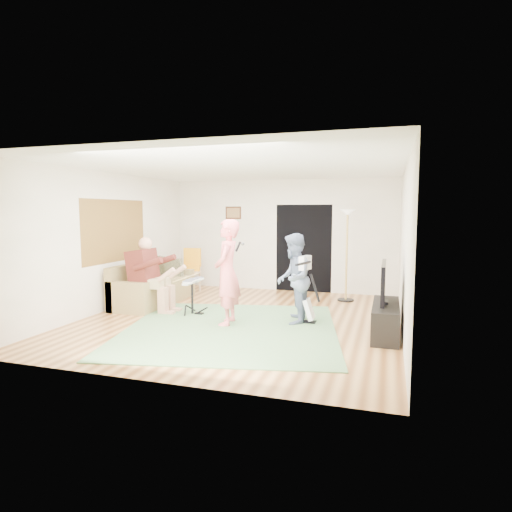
{
  "coord_description": "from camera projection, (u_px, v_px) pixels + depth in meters",
  "views": [
    {
      "loc": [
        2.52,
        -7.14,
        1.94
      ],
      "look_at": [
        0.19,
        0.3,
        1.12
      ],
      "focal_mm": 30.0,
      "sensor_mm": 36.0,
      "label": 1
    }
  ],
  "objects": [
    {
      "name": "picture_frame",
      "position": [
        233.0,
        213.0,
        10.74
      ],
      "size": [
        0.42,
        0.03,
        0.32
      ],
      "primitive_type": "cube",
      "color": "#3F2314",
      "rests_on": "walls"
    },
    {
      "name": "area_rug",
      "position": [
        231.0,
        329.0,
        7.06
      ],
      "size": [
        4.08,
        4.19,
        0.02
      ],
      "primitive_type": "cube",
      "rotation": [
        0.0,
        0.0,
        0.2
      ],
      "color": "#527C4B",
      "rests_on": "floor"
    },
    {
      "name": "guitar_held",
      "position": [
        305.0,
        263.0,
        7.3
      ],
      "size": [
        0.27,
        0.61,
        0.26
      ],
      "primitive_type": null,
      "rotation": [
        0.0,
        0.0,
        -0.27
      ],
      "color": "silver",
      "rests_on": "guitarist"
    },
    {
      "name": "television",
      "position": [
        383.0,
        282.0,
        6.65
      ],
      "size": [
        0.06,
        1.17,
        0.6
      ],
      "primitive_type": "cube",
      "color": "black",
      "rests_on": "tv_cabinet"
    },
    {
      "name": "guitar_spare",
      "position": [
        310.0,
        309.0,
        7.42
      ],
      "size": [
        0.31,
        0.28,
        0.87
      ],
      "color": "black",
      "rests_on": "floor"
    },
    {
      "name": "dining_chair",
      "position": [
        190.0,
        277.0,
        10.3
      ],
      "size": [
        0.47,
        0.49,
        1.05
      ],
      "rotation": [
        0.0,
        0.0,
        0.05
      ],
      "color": "tan",
      "rests_on": "floor"
    },
    {
      "name": "floor",
      "position": [
        241.0,
        319.0,
        7.73
      ],
      "size": [
        6.0,
        6.0,
        0.0
      ],
      "primitive_type": "plane",
      "color": "brown",
      "rests_on": "ground"
    },
    {
      "name": "sofa",
      "position": [
        150.0,
        290.0,
        9.06
      ],
      "size": [
        0.88,
        2.13,
        0.86
      ],
      "color": "olive",
      "rests_on": "floor"
    },
    {
      "name": "drummer",
      "position": [
        152.0,
        283.0,
        8.29
      ],
      "size": [
        0.94,
        0.52,
        1.44
      ],
      "color": "#5A2019",
      "rests_on": "sofa"
    },
    {
      "name": "walls",
      "position": [
        241.0,
        245.0,
        7.59
      ],
      "size": [
        5.5,
        6.0,
        2.7
      ],
      "primitive_type": null,
      "color": "silver",
      "rests_on": "floor"
    },
    {
      "name": "guitarist",
      "position": [
        294.0,
        279.0,
        7.39
      ],
      "size": [
        0.68,
        0.83,
        1.56
      ],
      "primitive_type": "imported",
      "rotation": [
        0.0,
        0.0,
        -1.45
      ],
      "color": "slate",
      "rests_on": "floor"
    },
    {
      "name": "microphone",
      "position": [
        238.0,
        247.0,
        7.17
      ],
      "size": [
        0.06,
        0.06,
        0.24
      ],
      "primitive_type": null,
      "color": "black",
      "rests_on": "singer"
    },
    {
      "name": "ceiling",
      "position": [
        241.0,
        168.0,
        7.45
      ],
      "size": [
        6.0,
        6.0,
        0.0
      ],
      "primitive_type": "plane",
      "rotation": [
        3.14,
        0.0,
        0.0
      ],
      "color": "white",
      "rests_on": "walls"
    },
    {
      "name": "torchiere_lamp",
      "position": [
        347.0,
        239.0,
        9.17
      ],
      "size": [
        0.35,
        0.35,
        1.98
      ],
      "color": "black",
      "rests_on": "floor"
    },
    {
      "name": "tv_cabinet",
      "position": [
        386.0,
        320.0,
        6.69
      ],
      "size": [
        0.4,
        1.4,
        0.5
      ],
      "primitive_type": "cube",
      "color": "black",
      "rests_on": "floor"
    },
    {
      "name": "window_blinds",
      "position": [
        115.0,
        231.0,
        8.57
      ],
      "size": [
        0.0,
        2.05,
        2.05
      ],
      "primitive_type": "plane",
      "rotation": [
        1.57,
        0.0,
        1.57
      ],
      "color": "olive",
      "rests_on": "walls"
    },
    {
      "name": "doorway",
      "position": [
        304.0,
        248.0,
        10.3
      ],
      "size": [
        2.1,
        0.0,
        2.1
      ],
      "primitive_type": "plane",
      "rotation": [
        1.57,
        0.0,
        0.0
      ],
      "color": "black",
      "rests_on": "walls"
    },
    {
      "name": "drum_kit",
      "position": [
        192.0,
        299.0,
        8.06
      ],
      "size": [
        0.37,
        0.66,
        0.68
      ],
      "color": "black",
      "rests_on": "floor"
    },
    {
      "name": "singer",
      "position": [
        227.0,
        272.0,
        7.27
      ],
      "size": [
        0.52,
        0.72,
        1.81
      ],
      "primitive_type": "imported",
      "rotation": [
        0.0,
        0.0,
        -1.42
      ],
      "color": "#FA6C72",
      "rests_on": "floor"
    }
  ]
}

